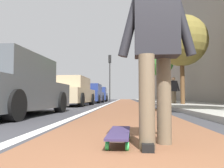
# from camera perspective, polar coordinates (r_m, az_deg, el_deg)

# --- Properties ---
(ground_plane) EXTENTS (80.00, 80.00, 0.00)m
(ground_plane) POSITION_cam_1_polar(r_m,az_deg,el_deg) (11.16, 3.73, -5.61)
(ground_plane) COLOR #38383D
(bike_lane_paint) EXTENTS (56.00, 2.15, 0.00)m
(bike_lane_paint) POSITION_cam_1_polar(r_m,az_deg,el_deg) (25.16, 3.46, -4.33)
(bike_lane_paint) COLOR brown
(bike_lane_paint) RESTS_ON ground
(lane_stripe_white) EXTENTS (52.00, 0.16, 0.01)m
(lane_stripe_white) POSITION_cam_1_polar(r_m,az_deg,el_deg) (21.19, 0.18, -4.52)
(lane_stripe_white) COLOR silver
(lane_stripe_white) RESTS_ON ground
(sidewalk_curb) EXTENTS (52.00, 3.20, 0.12)m
(sidewalk_curb) POSITION_cam_1_polar(r_m,az_deg,el_deg) (19.43, 12.84, -4.38)
(sidewalk_curb) COLOR #9E9B93
(sidewalk_curb) RESTS_ON ground
(building_facade) EXTENTS (40.00, 1.20, 12.27)m
(building_facade) POSITION_cam_1_polar(r_m,az_deg,el_deg) (24.61, 17.74, 10.21)
(building_facade) COLOR gray
(building_facade) RESTS_ON ground
(skateboard) EXTENTS (0.85, 0.23, 0.11)m
(skateboard) POSITION_cam_1_polar(r_m,az_deg,el_deg) (2.29, 1.80, -12.23)
(skateboard) COLOR green
(skateboard) RESTS_ON ground
(skater_person) EXTENTS (0.46, 0.72, 1.64)m
(skater_person) POSITION_cam_1_polar(r_m,az_deg,el_deg) (2.19, 10.88, 9.67)
(skater_person) COLOR brown
(skater_person) RESTS_ON ground
(parked_car_near) EXTENTS (4.26, 2.08, 1.46)m
(parked_car_near) POSITION_cam_1_polar(r_m,az_deg,el_deg) (6.12, -24.44, -0.73)
(parked_car_near) COLOR #4C5156
(parked_car_near) RESTS_ON ground
(parked_car_mid) EXTENTS (4.45, 2.04, 1.49)m
(parked_car_mid) POSITION_cam_1_polar(r_m,az_deg,el_deg) (12.20, -10.20, -2.00)
(parked_car_mid) COLOR tan
(parked_car_mid) RESTS_ON ground
(parked_car_far) EXTENTS (4.31, 1.95, 1.47)m
(parked_car_far) POSITION_cam_1_polar(r_m,az_deg,el_deg) (18.01, -5.51, -2.50)
(parked_car_far) COLOR navy
(parked_car_far) RESTS_ON ground
(parked_car_end) EXTENTS (4.29, 2.04, 1.49)m
(parked_car_end) POSITION_cam_1_polar(r_m,az_deg,el_deg) (24.30, -3.44, -2.67)
(parked_car_end) COLOR navy
(parked_car_end) RESTS_ON ground
(traffic_light) EXTENTS (0.33, 0.28, 4.74)m
(traffic_light) POSITION_cam_1_polar(r_m,az_deg,el_deg) (23.30, -0.55, 3.57)
(traffic_light) COLOR #2D2D2D
(traffic_light) RESTS_ON ground
(street_tree_mid) EXTENTS (2.53, 2.53, 4.52)m
(street_tree_mid) POSITION_cam_1_polar(r_m,az_deg,el_deg) (12.08, 16.96, 10.22)
(street_tree_mid) COLOR brown
(street_tree_mid) RESTS_ON ground
(street_tree_far) EXTENTS (2.20, 2.20, 4.38)m
(street_tree_far) POSITION_cam_1_polar(r_m,az_deg,el_deg) (18.97, 11.82, 5.24)
(street_tree_far) COLOR brown
(street_tree_far) RESTS_ON ground
(pedestrian_distant) EXTENTS (0.43, 0.67, 1.54)m
(pedestrian_distant) POSITION_cam_1_polar(r_m,az_deg,el_deg) (12.81, 15.10, -1.27)
(pedestrian_distant) COLOR brown
(pedestrian_distant) RESTS_ON ground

